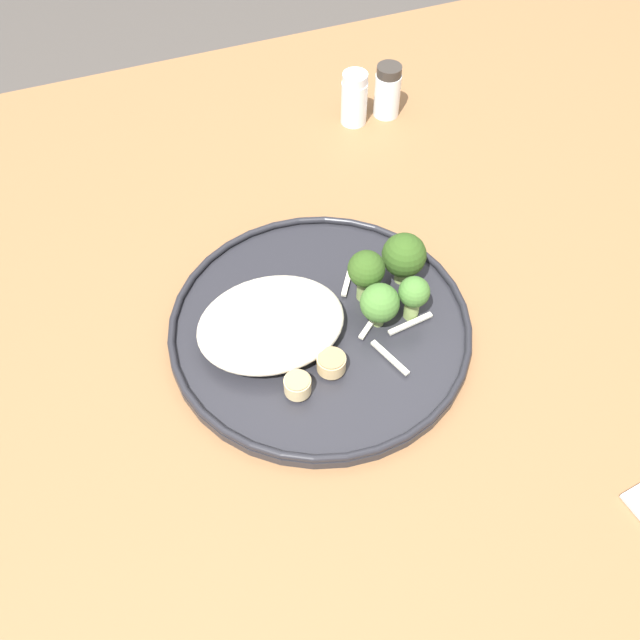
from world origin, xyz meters
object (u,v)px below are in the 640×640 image
at_px(broccoli_floret_center_pile, 404,256).
at_px(pepper_shaker, 388,91).
at_px(dinner_plate, 320,327).
at_px(seared_scallop_rear_pale, 298,385).
at_px(seared_scallop_on_noodles, 272,312).
at_px(broccoli_floret_near_rim, 380,303).
at_px(seared_scallop_center_golden, 331,363).
at_px(broccoli_floret_rear_charred, 366,271).
at_px(seared_scallop_tilted_round, 280,341).
at_px(salt_shaker, 354,99).
at_px(broccoli_floret_front_edge, 414,294).

xyz_separation_m(broccoli_floret_center_pile, pepper_shaker, (0.10, 0.27, -0.01)).
xyz_separation_m(dinner_plate, seared_scallop_rear_pale, (-0.04, -0.06, 0.01)).
relative_size(seared_scallop_on_noodles, seared_scallop_rear_pale, 1.29).
bearing_deg(seared_scallop_on_noodles, broccoli_floret_near_rim, -22.55).
relative_size(seared_scallop_center_golden, broccoli_floret_rear_charred, 0.45).
height_order(seared_scallop_on_noodles, broccoli_floret_center_pile, broccoli_floret_center_pile).
xyz_separation_m(seared_scallop_on_noodles, seared_scallop_center_golden, (0.03, -0.07, 0.00)).
height_order(seared_scallop_tilted_round, pepper_shaker, pepper_shaker).
relative_size(seared_scallop_on_noodles, pepper_shaker, 0.47).
bearing_deg(seared_scallop_on_noodles, dinner_plate, -30.44).
relative_size(broccoli_floret_near_rim, salt_shaker, 0.74).
bearing_deg(broccoli_floret_rear_charred, broccoli_floret_center_pile, 10.24).
distance_m(dinner_plate, pepper_shaker, 0.36).
distance_m(broccoli_floret_rear_charred, broccoli_floret_center_pile, 0.04).
bearing_deg(broccoli_floret_front_edge, broccoli_floret_rear_charred, 131.28).
xyz_separation_m(seared_scallop_on_noodles, broccoli_floret_center_pile, (0.14, 0.00, 0.02)).
height_order(seared_scallop_center_golden, broccoli_floret_rear_charred, broccoli_floret_rear_charred).
height_order(seared_scallop_tilted_round, broccoli_floret_center_pile, broccoli_floret_center_pile).
distance_m(seared_scallop_center_golden, broccoli_floret_center_pile, 0.13).
distance_m(seared_scallop_tilted_round, broccoli_floret_near_rim, 0.10).
relative_size(broccoli_floret_near_rim, broccoli_floret_rear_charred, 0.83).
xyz_separation_m(seared_scallop_center_golden, seared_scallop_tilted_round, (-0.04, 0.04, -0.00)).
bearing_deg(seared_scallop_on_noodles, seared_scallop_rear_pale, -93.28).
bearing_deg(salt_shaker, seared_scallop_tilted_round, -122.89).
bearing_deg(broccoli_floret_rear_charred, pepper_shaker, 62.38).
height_order(broccoli_floret_front_edge, salt_shaker, salt_shaker).
bearing_deg(broccoli_floret_rear_charred, dinner_plate, -160.36).
distance_m(seared_scallop_tilted_round, salt_shaker, 0.36).
xyz_separation_m(dinner_plate, seared_scallop_center_golden, (-0.01, -0.05, 0.01)).
bearing_deg(pepper_shaker, dinner_plate, -123.92).
distance_m(broccoli_floret_center_pile, salt_shaker, 0.27).
bearing_deg(seared_scallop_center_golden, broccoli_floret_front_edge, 19.02).
bearing_deg(broccoli_floret_center_pile, seared_scallop_tilted_round, -164.73).
height_order(broccoli_floret_near_rim, broccoli_floret_rear_charred, broccoli_floret_rear_charred).
xyz_separation_m(seared_scallop_on_noodles, seared_scallop_rear_pale, (-0.00, -0.09, 0.00)).
xyz_separation_m(seared_scallop_center_golden, broccoli_floret_center_pile, (0.11, 0.08, 0.02)).
relative_size(seared_scallop_on_noodles, salt_shaker, 0.47).
relative_size(seared_scallop_on_noodles, seared_scallop_center_golden, 1.18).
height_order(seared_scallop_tilted_round, seared_scallop_rear_pale, seared_scallop_rear_pale).
height_order(dinner_plate, salt_shaker, salt_shaker).
height_order(broccoli_floret_front_edge, pepper_shaker, pepper_shaker).
relative_size(dinner_plate, broccoli_floret_near_rim, 5.88).
bearing_deg(dinner_plate, seared_scallop_on_noodles, 149.56).
height_order(seared_scallop_on_noodles, seared_scallop_tilted_round, same).
relative_size(dinner_plate, seared_scallop_center_golden, 10.86).
relative_size(seared_scallop_rear_pale, broccoli_floret_near_rim, 0.49).
height_order(seared_scallop_tilted_round, salt_shaker, salt_shaker).
distance_m(broccoli_floret_front_edge, salt_shaker, 0.32).
bearing_deg(seared_scallop_rear_pale, broccoli_floret_front_edge, 18.81).
relative_size(seared_scallop_center_golden, seared_scallop_rear_pale, 1.09).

